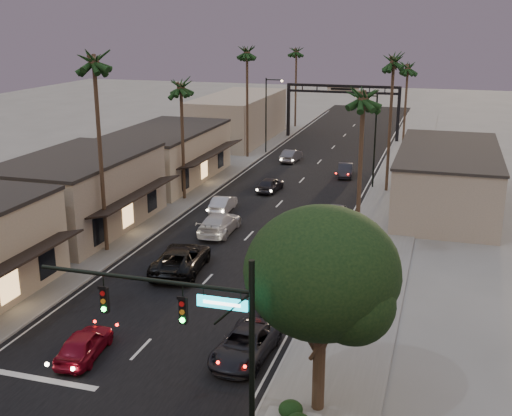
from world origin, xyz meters
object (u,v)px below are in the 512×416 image
Objects in this scene: palm_lc at (181,82)px; corner_tree at (323,278)px; palm_ld at (247,49)px; palm_far at (296,49)px; streetlight_right at (372,133)px; oncoming_red at (84,344)px; palm_ra at (364,92)px; oncoming_pickup at (181,259)px; traffic_signal at (201,325)px; palm_lb at (93,56)px; streetlight_left at (268,109)px; arch at (343,98)px; oncoming_silver at (223,204)px; palm_rb at (394,57)px; palm_rc at (408,64)px; curbside_near at (245,345)px; curbside_black at (281,292)px.

corner_tree is at bearing -57.66° from palm_lc.
palm_ld is 1.08× the size of palm_far.
streetlight_right is 2.21× the size of oncoming_red.
palm_ra is 2.14× the size of oncoming_pickup.
palm_ra is (2.91, 20.00, 6.36)m from traffic_signal.
palm_lb is 56.03m from palm_far.
palm_ld is at bearing -119.25° from streetlight_left.
palm_far reaches higher than arch.
oncoming_silver is (4.60, -21.51, -11.74)m from palm_ld.
oncoming_red is at bearing 90.67° from oncoming_silver.
palm_ld is at bearing -90.75° from palm_far.
oncoming_red is at bearing -107.04° from palm_rb.
streetlight_left is 0.63× the size of palm_ld.
oncoming_pickup is at bearing 94.69° from oncoming_silver.
palm_rc is at bearing 90.89° from corner_tree.
palm_ld is 1.00× the size of palm_rb.
palm_far is (-17.78, 70.55, 5.46)m from corner_tree.
streetlight_left reaches higher than oncoming_red.
traffic_signal is 0.60× the size of palm_rb.
palm_rc is at bearing -34.89° from arch.
palm_far is (-16.90, 34.00, -0.97)m from palm_rb.
traffic_signal is 0.70× the size of palm_lc.
palm_far is 2.62× the size of curbside_near.
streetlight_right is 26.90m from oncoming_pickup.
palm_far is (-1.38, 20.00, 6.11)m from streetlight_left.
streetlight_right reaches higher than oncoming_pickup.
traffic_signal is 0.95× the size of streetlight_right.
traffic_signal is 75.58m from palm_far.
palm_rb is at bearing -90.00° from palm_rc.
palm_lb is 17.42m from palm_ra.
streetlight_right is 28.21m from curbside_black.
palm_far is (-16.90, 54.00, 0.00)m from palm_ra.
streetlight_right is at bearing 55.99° from palm_lb.
palm_rc is (0.00, 40.00, -0.97)m from palm_ra.
palm_rc is 57.32m from oncoming_red.
palm_rb is at bearing -42.05° from streetlight_left.
streetlight_left is at bearing -119.97° from arch.
oncoming_silver is (2.92, -24.51, -4.65)m from streetlight_left.
corner_tree is 0.58× the size of arch.
palm_rb reaches higher than palm_rc.
palm_rb is 37.98m from palm_far.
traffic_signal is at bearing -51.56° from palm_lb.
palm_ra is 21.71m from oncoming_red.
arch is at bearing 94.93° from traffic_signal.
palm_rc reaches higher than arch.
palm_lb reaches higher than palm_rc.
palm_rc is 2.97× the size of oncoming_silver.
streetlight_right is at bearing 149.24° from palm_rb.
palm_rc is at bearing -115.76° from oncoming_silver.
palm_ld is at bearing 147.40° from palm_rb.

